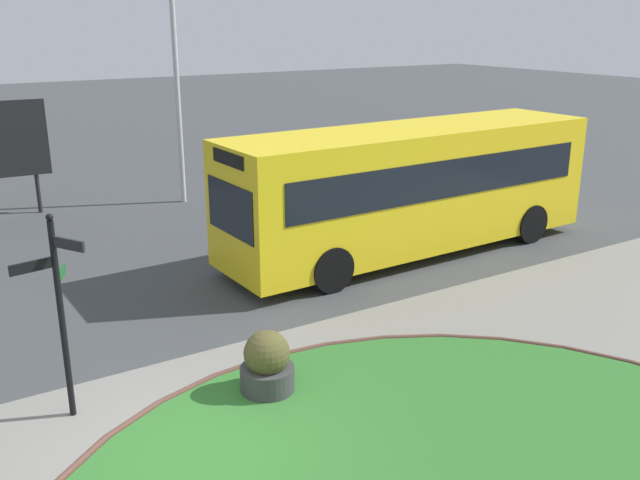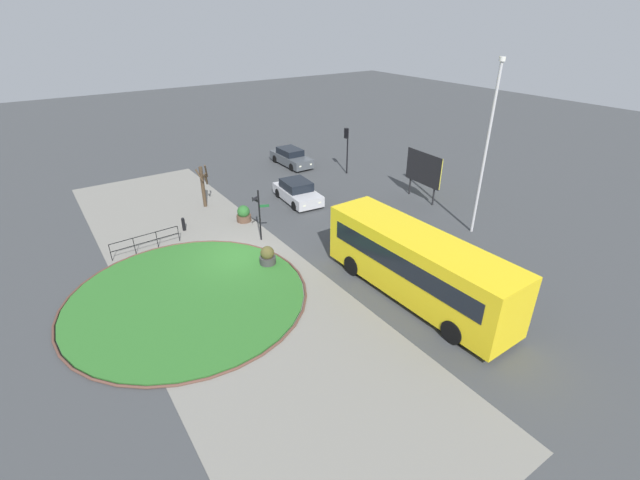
# 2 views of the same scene
# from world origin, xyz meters

# --- Properties ---
(ground) EXTENTS (120.00, 120.00, 0.00)m
(ground) POSITION_xyz_m (0.00, 0.00, 0.00)
(ground) COLOR #3D3F42
(signpost_directional) EXTENTS (0.91, 1.04, 3.07)m
(signpost_directional) POSITION_xyz_m (-1.15, 1.91, 1.77)
(signpost_directional) COLOR black
(signpost_directional) RESTS_ON ground
(bus_yellow) EXTENTS (9.77, 2.69, 3.09)m
(bus_yellow) POSITION_xyz_m (7.78, 5.18, 1.66)
(bus_yellow) COLOR yellow
(bus_yellow) RESTS_ON ground
(lamppost_tall) EXTENTS (0.32, 0.32, 9.69)m
(lamppost_tall) POSITION_xyz_m (4.91, 12.86, 5.14)
(lamppost_tall) COLOR #B7B7BC
(lamppost_tall) RESTS_ON ground
(planter_kerbside) EXTENTS (0.84, 0.84, 1.07)m
(planter_kerbside) POSITION_xyz_m (1.55, 0.92, 0.48)
(planter_kerbside) COLOR #383838
(planter_kerbside) RESTS_ON ground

